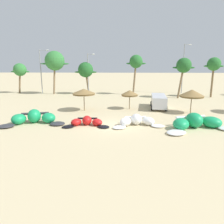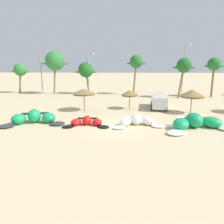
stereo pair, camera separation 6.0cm
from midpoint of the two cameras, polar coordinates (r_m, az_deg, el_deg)
name	(u,v)px [view 1 (the left image)]	position (r m, az deg, el deg)	size (l,w,h in m)	color
ground_plane	(112,126)	(21.19, 0.02, -3.87)	(260.00, 260.00, 0.00)	beige
kite_far_left	(34,118)	(23.48, -20.84, -1.63)	(6.77, 3.89, 1.47)	#333338
kite_left	(87,122)	(21.42, -7.07, -2.76)	(5.01, 2.35, 0.96)	black
kite_left_of_center	(137,121)	(21.43, 6.82, -2.55)	(5.52, 2.98, 1.14)	white
kite_center	(196,123)	(21.88, 22.20, -2.78)	(7.60, 4.55, 1.47)	white
beach_umbrella_near_van	(84,92)	(27.81, -7.84, 5.55)	(3.07, 3.07, 2.98)	brown
beach_umbrella_middle	(130,93)	(28.75, 4.83, 5.23)	(2.34, 2.34, 2.67)	brown
beach_umbrella_near_palms	(192,93)	(28.00, 21.14, 4.82)	(3.05, 3.05, 3.06)	brown
parked_van	(159,100)	(30.28, 12.67, 3.12)	(2.60, 5.57, 1.84)	silver
palm_leftmost	(20,70)	(48.67, -24.10, 10.51)	(4.02, 2.68, 6.34)	brown
palm_left	(55,61)	(44.68, -15.58, 13.39)	(5.89, 3.93, 8.77)	#7F6647
palm_left_of_gap	(86,70)	(43.45, -7.33, 11.39)	(4.64, 3.09, 6.56)	brown
palm_center_left	(136,62)	(42.51, 6.60, 13.47)	(3.93, 2.62, 7.97)	#7F6647
palm_center_right	(184,66)	(40.01, 19.14, 11.89)	(4.00, 2.67, 7.27)	#7F6647
palm_right_of_gap	(214,65)	(43.27, 26.26, 11.56)	(3.68, 2.45, 7.39)	brown
lamppost_west	(42,69)	(46.29, -18.90, 11.10)	(2.04, 0.24, 9.07)	gray
lamppost_west_center	(89,72)	(42.92, -6.50, 10.96)	(1.53, 0.24, 8.24)	gray
lamppost_east_center	(184,67)	(46.73, 19.12, 11.71)	(1.43, 0.24, 10.18)	gray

